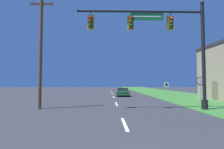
{
  "coord_description": "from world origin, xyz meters",
  "views": [
    {
      "loc": [
        -0.82,
        -2.58,
        2.0
      ],
      "look_at": [
        0.0,
        31.37,
        3.64
      ],
      "focal_mm": 28.0,
      "sensor_mm": 36.0,
      "label": 1
    }
  ],
  "objects": [
    {
      "name": "stop_sign",
      "position": [
        7.21,
        12.38,
        1.86
      ],
      "size": [
        0.76,
        0.07,
        2.5
      ],
      "color": "gray",
      "rests_on": "grass_verge_right"
    },
    {
      "name": "car_ahead",
      "position": [
        1.43,
        24.23,
        0.6
      ],
      "size": [
        1.96,
        4.39,
        1.19
      ],
      "color": "black",
      "rests_on": "ground"
    },
    {
      "name": "road_center_line",
      "position": [
        0.0,
        22.0,
        0.01
      ],
      "size": [
        0.16,
        34.8,
        0.01
      ],
      "color": "silver",
      "rests_on": "ground"
    },
    {
      "name": "signal_mast",
      "position": [
        3.79,
        10.32,
        5.21
      ],
      "size": [
        9.78,
        0.47,
        8.24
      ],
      "color": "black",
      "rests_on": "grass_verge_right"
    },
    {
      "name": "route_sign_post",
      "position": [
        7.01,
        20.53,
        1.53
      ],
      "size": [
        0.55,
        0.06,
        2.03
      ],
      "color": "gray",
      "rests_on": "grass_verge_right"
    },
    {
      "name": "grass_verge_right",
      "position": [
        10.5,
        30.0,
        0.02
      ],
      "size": [
        10.0,
        110.0,
        0.04
      ],
      "color": "#38752D",
      "rests_on": "ground"
    },
    {
      "name": "utility_pole_near",
      "position": [
        -6.09,
        11.13,
        4.75
      ],
      "size": [
        1.8,
        0.26,
        9.18
      ],
      "color": "brown",
      "rests_on": "ground"
    }
  ]
}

